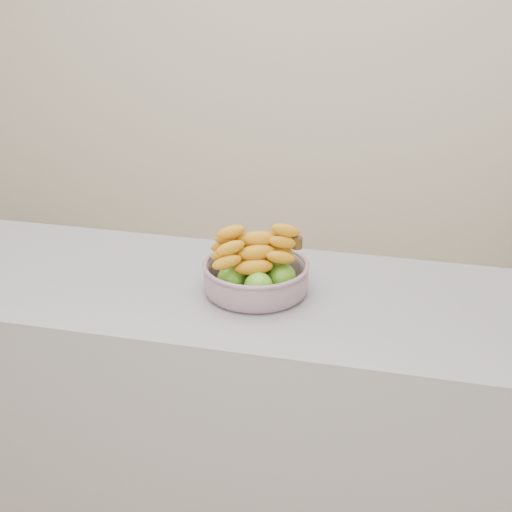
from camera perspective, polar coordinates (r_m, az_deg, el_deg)
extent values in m
plane|color=tan|center=(2.59, -4.73, -18.16)|extent=(4.00, 4.00, 0.00)
cube|color=silver|center=(3.88, 4.19, 18.38)|extent=(4.00, 0.05, 2.70)
cube|color=gray|center=(2.16, -6.84, -12.77)|extent=(2.00, 0.60, 0.90)
cylinder|color=#99AAB8|center=(1.85, 0.00, -2.68)|extent=(0.23, 0.23, 0.01)
torus|color=#99AAB8|center=(1.82, 0.00, -0.73)|extent=(0.27, 0.27, 0.01)
sphere|color=#449A1A|center=(1.77, 0.19, -2.46)|extent=(0.07, 0.07, 0.07)
sphere|color=#449A1A|center=(1.82, 2.10, -1.71)|extent=(0.07, 0.07, 0.07)
sphere|color=#449A1A|center=(1.88, 1.07, -0.73)|extent=(0.07, 0.07, 0.07)
sphere|color=#449A1A|center=(1.87, -1.37, -0.82)|extent=(0.07, 0.07, 0.07)
sphere|color=#449A1A|center=(1.81, -1.99, -1.87)|extent=(0.07, 0.07, 0.07)
ellipsoid|color=#F6AF14|center=(1.77, -0.17, -0.90)|extent=(0.17, 0.11, 0.04)
ellipsoid|color=#F6AF14|center=(1.81, -0.29, -0.31)|extent=(0.18, 0.09, 0.04)
ellipsoid|color=#F6AF14|center=(1.85, -0.40, 0.25)|extent=(0.18, 0.07, 0.04)
ellipsoid|color=#F6AF14|center=(1.78, 0.07, 0.29)|extent=(0.17, 0.12, 0.04)
ellipsoid|color=#F6AF14|center=(1.82, -0.07, 0.89)|extent=(0.18, 0.06, 0.04)
ellipsoid|color=#F6AF14|center=(1.79, 0.17, 1.40)|extent=(0.18, 0.09, 0.04)
cylinder|color=#453316|center=(1.80, 3.31, 1.08)|extent=(0.03, 0.03, 0.03)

